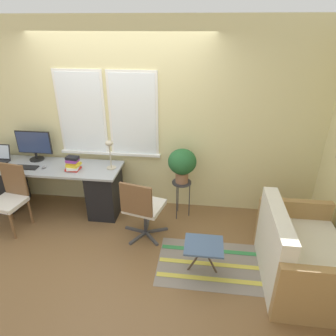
{
  "coord_description": "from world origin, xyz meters",
  "views": [
    {
      "loc": [
        1.15,
        -3.34,
        2.6
      ],
      "look_at": [
        0.71,
        0.15,
        0.88
      ],
      "focal_mm": 32.0,
      "sensor_mm": 36.0,
      "label": 1
    }
  ],
  "objects": [
    {
      "name": "office_chair_swivel",
      "position": [
        0.42,
        -0.19,
        0.47
      ],
      "size": [
        0.6,
        0.6,
        0.87
      ],
      "rotation": [
        0.0,
        0.0,
        2.9
      ],
      "color": "#47474C",
      "rests_on": "ground_plane"
    },
    {
      "name": "couch_loveseat",
      "position": [
        2.26,
        -0.69,
        0.3
      ],
      "size": [
        0.85,
        1.22,
        0.86
      ],
      "rotation": [
        0.0,
        0.0,
        1.57
      ],
      "color": "white",
      "rests_on": "ground_plane"
    },
    {
      "name": "monitor",
      "position": [
        -1.34,
        0.5,
        0.97
      ],
      "size": [
        0.53,
        0.21,
        0.45
      ],
      "color": "black",
      "rests_on": "desk"
    },
    {
      "name": "folding_stool",
      "position": [
        1.22,
        -0.72,
        0.36
      ],
      "size": [
        0.43,
        0.36,
        0.4
      ],
      "color": "slate",
      "rests_on": "ground_plane"
    },
    {
      "name": "book_stack",
      "position": [
        -0.64,
        0.23,
        0.82
      ],
      "size": [
        0.2,
        0.2,
        0.2
      ],
      "color": "red",
      "rests_on": "desk"
    },
    {
      "name": "wall_back_with_window",
      "position": [
        -0.01,
        0.7,
        1.35
      ],
      "size": [
        9.0,
        0.12,
        2.7
      ],
      "color": "beige",
      "rests_on": "ground_plane"
    },
    {
      "name": "plant_stand",
      "position": [
        0.88,
        0.36,
        0.51
      ],
      "size": [
        0.27,
        0.27,
        0.57
      ],
      "color": "#333338",
      "rests_on": "ground_plane"
    },
    {
      "name": "mouse",
      "position": [
        -1.08,
        0.22,
        0.75
      ],
      "size": [
        0.04,
        0.07,
        0.04
      ],
      "color": "slate",
      "rests_on": "desk"
    },
    {
      "name": "desk_chair_wooden",
      "position": [
        -1.41,
        -0.18,
        0.47
      ],
      "size": [
        0.46,
        0.47,
        0.9
      ],
      "rotation": [
        0.0,
        0.0,
        -0.15
      ],
      "color": "brown",
      "rests_on": "ground_plane"
    },
    {
      "name": "desk",
      "position": [
        -1.04,
        0.31,
        0.39
      ],
      "size": [
        2.06,
        0.62,
        0.73
      ],
      "color": "#9EA3A8",
      "rests_on": "ground_plane"
    },
    {
      "name": "floor_rug_striped",
      "position": [
        1.33,
        -0.6,
        0.0
      ],
      "size": [
        1.29,
        0.82,
        0.01
      ],
      "color": "gray",
      "rests_on": "ground_plane"
    },
    {
      "name": "keyboard",
      "position": [
        -1.35,
        0.2,
        0.74
      ],
      "size": [
        0.34,
        0.13,
        0.02
      ],
      "color": "black",
      "rests_on": "desk"
    },
    {
      "name": "desk_lamp",
      "position": [
        -0.13,
        0.35,
        1.02
      ],
      "size": [
        0.14,
        0.14,
        0.42
      ],
      "color": "#BCB299",
      "rests_on": "desk"
    },
    {
      "name": "potted_plant",
      "position": [
        0.88,
        0.36,
        0.86
      ],
      "size": [
        0.39,
        0.39,
        0.49
      ],
      "color": "#9E6B4C",
      "rests_on": "plant_stand"
    },
    {
      "name": "ground_plane",
      "position": [
        0.0,
        0.0,
        0.0
      ],
      "size": [
        14.0,
        14.0,
        0.0
      ],
      "primitive_type": "plane",
      "color": "brown"
    }
  ]
}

